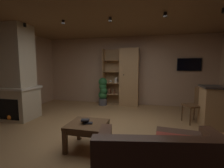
# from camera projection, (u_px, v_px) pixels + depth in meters

# --- Properties ---
(floor) EXTENTS (6.44, 5.63, 0.02)m
(floor) POSITION_uv_depth(u_px,v_px,m) (108.00, 133.00, 3.57)
(floor) COLOR #A37A4C
(floor) RESTS_ON ground
(wall_back) EXTENTS (6.56, 0.06, 2.58)m
(wall_back) POSITION_uv_depth(u_px,v_px,m) (126.00, 71.00, 6.17)
(wall_back) COLOR tan
(wall_back) RESTS_ON ground
(ceiling) EXTENTS (6.44, 5.63, 0.02)m
(ceiling) POSITION_uv_depth(u_px,v_px,m) (108.00, 12.00, 3.28)
(ceiling) COLOR brown
(window_pane_back) EXTENTS (0.65, 0.01, 0.71)m
(window_pane_back) POSITION_uv_depth(u_px,v_px,m) (113.00, 71.00, 6.26)
(window_pane_back) COLOR white
(stone_fireplace) EXTENTS (0.95, 0.81, 2.58)m
(stone_fireplace) POSITION_uv_depth(u_px,v_px,m) (18.00, 78.00, 4.38)
(stone_fireplace) COLOR #BCAD8E
(stone_fireplace) RESTS_ON ground
(bookshelf_cabinet) EXTENTS (1.34, 0.41, 2.12)m
(bookshelf_cabinet) POSITION_uv_depth(u_px,v_px,m) (127.00, 78.00, 5.92)
(bookshelf_cabinet) COLOR #A87F51
(bookshelf_cabinet) RESTS_ON ground
(coffee_table) EXTENTS (0.67, 0.63, 0.47)m
(coffee_table) POSITION_uv_depth(u_px,v_px,m) (87.00, 128.00, 2.85)
(coffee_table) COLOR brown
(coffee_table) RESTS_ON ground
(table_book_0) EXTENTS (0.15, 0.12, 0.02)m
(table_book_0) POSITION_uv_depth(u_px,v_px,m) (89.00, 123.00, 2.80)
(table_book_0) COLOR black
(table_book_0) RESTS_ON coffee_table
(table_book_1) EXTENTS (0.14, 0.10, 0.03)m
(table_book_1) POSITION_uv_depth(u_px,v_px,m) (86.00, 120.00, 2.88)
(table_book_1) COLOR black
(table_book_1) RESTS_ON coffee_table
(table_book_2) EXTENTS (0.15, 0.13, 0.03)m
(table_book_2) POSITION_uv_depth(u_px,v_px,m) (85.00, 120.00, 2.80)
(table_book_2) COLOR black
(table_book_2) RESTS_ON coffee_table
(dining_chair) EXTENTS (0.54, 0.54, 0.92)m
(dining_chair) POSITION_uv_depth(u_px,v_px,m) (196.00, 103.00, 4.14)
(dining_chair) COLOR brown
(dining_chair) RESTS_ON ground
(potted_floor_plant) EXTENTS (0.35, 0.34, 1.05)m
(potted_floor_plant) POSITION_uv_depth(u_px,v_px,m) (103.00, 91.00, 6.01)
(potted_floor_plant) COLOR #4C4C51
(potted_floor_plant) RESTS_ON ground
(wall_mounted_tv) EXTENTS (0.79, 0.06, 0.45)m
(wall_mounted_tv) POSITION_uv_depth(u_px,v_px,m) (189.00, 65.00, 5.58)
(wall_mounted_tv) COLOR black
(track_light_spot_0) EXTENTS (0.07, 0.07, 0.09)m
(track_light_spot_0) POSITION_uv_depth(u_px,v_px,m) (25.00, 25.00, 4.01)
(track_light_spot_0) COLOR black
(track_light_spot_1) EXTENTS (0.07, 0.07, 0.09)m
(track_light_spot_1) POSITION_uv_depth(u_px,v_px,m) (63.00, 22.00, 3.75)
(track_light_spot_1) COLOR black
(track_light_spot_2) EXTENTS (0.07, 0.07, 0.09)m
(track_light_spot_2) POSITION_uv_depth(u_px,v_px,m) (110.00, 20.00, 3.54)
(track_light_spot_2) COLOR black
(track_light_spot_3) EXTENTS (0.07, 0.07, 0.09)m
(track_light_spot_3) POSITION_uv_depth(u_px,v_px,m) (165.00, 15.00, 3.22)
(track_light_spot_3) COLOR black
(track_light_spot_4) EXTENTS (0.07, 0.07, 0.09)m
(track_light_spot_4) POSITION_uv_depth(u_px,v_px,m) (224.00, 11.00, 2.96)
(track_light_spot_4) COLOR black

